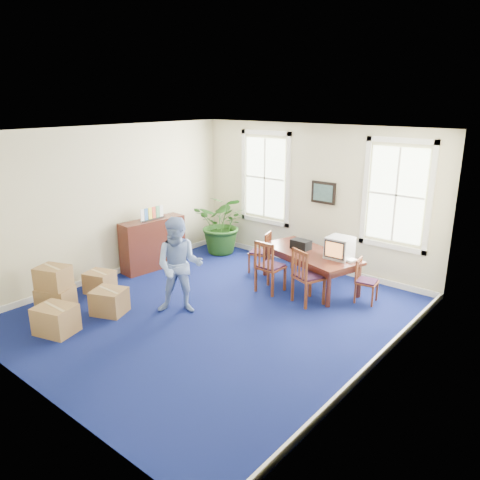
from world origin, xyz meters
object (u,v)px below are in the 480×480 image
Objects in this scene: conference_table at (309,269)px; crt_tv at (340,248)px; potted_plant at (223,224)px; chair_near_left at (271,266)px; man at (179,266)px; cardboard_boxes at (67,289)px; credenza at (153,243)px.

conference_table is 0.86m from crt_tv.
potted_plant is (-3.40, 0.44, -0.19)m from crt_tv.
chair_near_left is at bearing -144.81° from crt_tv.
crt_tv is 0.47× the size of chair_near_left.
conference_table is 2.84m from potted_plant.
man reaches higher than conference_table.
man reaches higher than cardboard_boxes.
potted_plant reaches higher than chair_near_left.
chair_near_left reaches higher than cardboard_boxes.
chair_near_left is 2.90m from credenza.
potted_plant reaches higher than crt_tv.
chair_near_left is at bearing 31.68° from man.
credenza is at bearing 103.14° from cardboard_boxes.
man is at bearing -97.52° from conference_table.
potted_plant reaches higher than conference_table.
cardboard_boxes is (-2.69, -3.83, 0.08)m from conference_table.
credenza is (-2.14, 1.20, -0.29)m from man.
crt_tv is 0.29× the size of man.
chair_near_left is 3.83m from cardboard_boxes.
conference_table is 2.01× the size of chair_near_left.
credenza is 1.01× the size of potted_plant.
man is (-1.77, -2.58, -0.06)m from crt_tv.
potted_plant is (0.50, 1.82, 0.16)m from credenza.
crt_tv is 0.32× the size of cardboard_boxes.
potted_plant is at bearing 81.22° from man.
chair_near_left is at bearing 17.74° from credenza.
credenza is 1.90m from potted_plant.
credenza is at bearing 12.63° from chair_near_left.
crt_tv reaches higher than chair_near_left.
potted_plant reaches higher than credenza.
man is 2.08m from cardboard_boxes.
crt_tv is at bearing 18.32° from man.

